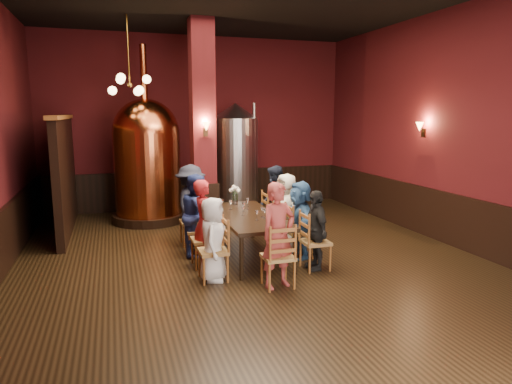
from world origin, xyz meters
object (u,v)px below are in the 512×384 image
object	(u,v)px
rose_vase	(235,192)
dining_table	(248,218)
steel_vessel	(236,158)
person_2	(197,215)
copper_kettle	(147,159)
person_1	(204,223)
person_0	(213,239)

from	to	relation	value
rose_vase	dining_table	bearing A→B (deg)	-91.84
steel_vessel	rose_vase	distance (m)	2.96
dining_table	person_2	world-z (taller)	person_2
copper_kettle	steel_vessel	bearing A→B (deg)	13.68
person_1	copper_kettle	size ratio (longest dim) A/B	0.36
dining_table	steel_vessel	world-z (taller)	steel_vessel
person_0	dining_table	bearing A→B (deg)	-21.15
person_0	person_1	size ratio (longest dim) A/B	0.88
copper_kettle	rose_vase	world-z (taller)	copper_kettle
dining_table	person_1	distance (m)	0.91
person_1	copper_kettle	bearing A→B (deg)	18.23
rose_vase	copper_kettle	bearing A→B (deg)	123.44
rose_vase	person_2	bearing A→B (deg)	-143.24
person_0	steel_vessel	world-z (taller)	steel_vessel
person_2	rose_vase	world-z (taller)	person_2
person_0	copper_kettle	xyz separation A→B (m)	(-0.62, 4.26, 0.83)
person_1	steel_vessel	bearing A→B (deg)	-13.36
person_0	person_2	bearing A→B (deg)	19.21
person_0	steel_vessel	distance (m)	5.15
person_2	person_1	bearing A→B (deg)	-166.01
dining_table	rose_vase	world-z (taller)	rose_vase
steel_vessel	rose_vase	world-z (taller)	steel_vessel
dining_table	rose_vase	bearing A→B (deg)	88.40
person_0	person_2	world-z (taller)	person_2
dining_table	steel_vessel	bearing A→B (deg)	78.28
person_2	dining_table	bearing A→B (deg)	-97.23
person_0	rose_vase	size ratio (longest dim) A/B	3.39
steel_vessel	dining_table	bearing A→B (deg)	-101.95
person_0	person_1	xyz separation A→B (m)	(0.00, 0.67, 0.09)
person_2	copper_kettle	distance (m)	3.09
person_0	copper_kettle	size ratio (longest dim) A/B	0.32
person_0	steel_vessel	bearing A→B (deg)	0.40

